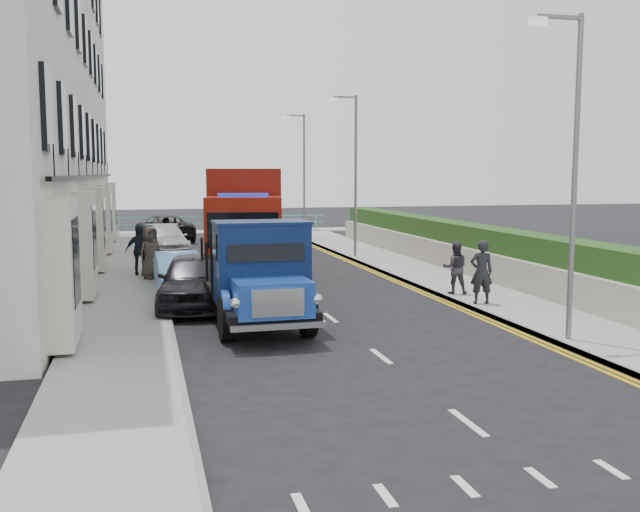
{
  "coord_description": "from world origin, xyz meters",
  "views": [
    {
      "loc": [
        -4.64,
        -15.44,
        3.71
      ],
      "look_at": [
        0.17,
        3.8,
        1.4
      ],
      "focal_mm": 40.0,
      "sensor_mm": 36.0,
      "label": 1
    }
  ],
  "objects": [
    {
      "name": "ground",
      "position": [
        0.0,
        0.0,
        0.0
      ],
      "size": [
        120.0,
        120.0,
        0.0
      ],
      "primitive_type": "plane",
      "color": "black",
      "rests_on": "ground"
    },
    {
      "name": "pavement_west",
      "position": [
        -5.2,
        9.0,
        0.06
      ],
      "size": [
        2.4,
        38.0,
        0.12
      ],
      "primitive_type": "cube",
      "color": "gray",
      "rests_on": "ground"
    },
    {
      "name": "pavement_east",
      "position": [
        5.3,
        9.0,
        0.06
      ],
      "size": [
        2.6,
        38.0,
        0.12
      ],
      "primitive_type": "cube",
      "color": "gray",
      "rests_on": "ground"
    },
    {
      "name": "promenade",
      "position": [
        0.0,
        29.0,
        0.06
      ],
      "size": [
        30.0,
        2.5,
        0.12
      ],
      "primitive_type": "cube",
      "color": "gray",
      "rests_on": "ground"
    },
    {
      "name": "sea_plane",
      "position": [
        0.0,
        60.0,
        0.0
      ],
      "size": [
        120.0,
        120.0,
        0.0
      ],
      "primitive_type": "plane",
      "color": "slate",
      "rests_on": "ground"
    },
    {
      "name": "terrace_west",
      "position": [
        -9.47,
        13.0,
        7.17
      ],
      "size": [
        6.31,
        30.2,
        14.25
      ],
      "color": "silver",
      "rests_on": "ground"
    },
    {
      "name": "garden_east",
      "position": [
        7.21,
        9.0,
        0.9
      ],
      "size": [
        1.45,
        28.0,
        1.75
      ],
      "color": "#B2AD9E",
      "rests_on": "ground"
    },
    {
      "name": "seafront_railing",
      "position": [
        0.0,
        28.2,
        0.58
      ],
      "size": [
        13.0,
        0.08,
        1.11
      ],
      "color": "#59B2A5",
      "rests_on": "ground"
    },
    {
      "name": "lamp_near",
      "position": [
        4.18,
        -2.0,
        4.0
      ],
      "size": [
        1.23,
        0.18,
        7.0
      ],
      "color": "slate",
      "rests_on": "ground"
    },
    {
      "name": "lamp_mid",
      "position": [
        4.18,
        14.0,
        4.0
      ],
      "size": [
        1.23,
        0.18,
        7.0
      ],
      "color": "slate",
      "rests_on": "ground"
    },
    {
      "name": "lamp_far",
      "position": [
        4.18,
        24.0,
        4.0
      ],
      "size": [
        1.23,
        0.18,
        7.0
      ],
      "color": "slate",
      "rests_on": "ground"
    },
    {
      "name": "bedford_lorry",
      "position": [
        -1.99,
        0.99,
        1.18
      ],
      "size": [
        2.26,
        5.48,
        2.57
      ],
      "rotation": [
        0.0,
        0.0,
        0.01
      ],
      "color": "black",
      "rests_on": "ground"
    },
    {
      "name": "red_lorry",
      "position": [
        -0.97,
        10.61,
        2.06
      ],
      "size": [
        3.63,
        7.67,
        3.86
      ],
      "rotation": [
        0.0,
        0.0,
        -0.16
      ],
      "color": "black",
      "rests_on": "ground"
    },
    {
      "name": "parked_car_front",
      "position": [
        -3.31,
        4.24,
        0.76
      ],
      "size": [
        2.37,
        4.68,
        1.53
      ],
      "primitive_type": "imported",
      "rotation": [
        0.0,
        0.0,
        -0.13
      ],
      "color": "black",
      "rests_on": "ground"
    },
    {
      "name": "parked_car_mid",
      "position": [
        -3.6,
        7.0,
        0.62
      ],
      "size": [
        1.48,
        3.84,
        1.25
      ],
      "primitive_type": "imported",
      "rotation": [
        0.0,
        0.0,
        0.04
      ],
      "color": "#629FD3",
      "rests_on": "ground"
    },
    {
      "name": "parked_car_rear",
      "position": [
        -3.6,
        18.0,
        0.66
      ],
      "size": [
        2.14,
        4.63,
        1.31
      ],
      "primitive_type": "imported",
      "rotation": [
        0.0,
        0.0,
        0.07
      ],
      "color": "#B6B7BB",
      "rests_on": "ground"
    },
    {
      "name": "seafront_car_left",
      "position": [
        -3.5,
        24.54,
        0.72
      ],
      "size": [
        3.41,
        5.54,
        1.43
      ],
      "primitive_type": "imported",
      "rotation": [
        0.0,
        0.0,
        3.35
      ],
      "color": "black",
      "rests_on": "ground"
    },
    {
      "name": "seafront_car_right",
      "position": [
        1.98,
        22.28,
        0.73
      ],
      "size": [
        3.32,
        4.62,
        1.46
      ],
      "primitive_type": "imported",
      "rotation": [
        0.0,
        0.0,
        0.42
      ],
      "color": "silver",
      "rests_on": "ground"
    },
    {
      "name": "pedestrian_east_near",
      "position": [
        4.4,
        2.35,
        1.0
      ],
      "size": [
        0.71,
        0.53,
        1.76
      ],
      "primitive_type": "imported",
      "rotation": [
        0.0,
        0.0,
        2.97
      ],
      "color": "black",
      "rests_on": "pavement_east"
    },
    {
      "name": "pedestrian_east_far",
      "position": [
        4.4,
        4.04,
        0.9
      ],
      "size": [
        0.9,
        0.8,
        1.56
      ],
      "primitive_type": "imported",
      "rotation": [
        0.0,
        0.0,
        2.82
      ],
      "color": "#38323D",
      "rests_on": "pavement_east"
    },
    {
      "name": "pedestrian_west_near",
      "position": [
        -4.74,
        10.33,
        1.0
      ],
      "size": [
        1.05,
        0.5,
        1.75
      ],
      "primitive_type": "imported",
      "rotation": [
        0.0,
        0.0,
        3.07
      ],
      "color": "black",
      "rests_on": "pavement_west"
    },
    {
      "name": "pedestrian_west_far",
      "position": [
        -4.4,
        9.32,
        1.02
      ],
      "size": [
        1.04,
        0.95,
        1.79
      ],
      "primitive_type": "imported",
      "rotation": [
        0.0,
        0.0,
        0.56
      ],
      "color": "#3A332A",
      "rests_on": "pavement_west"
    }
  ]
}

